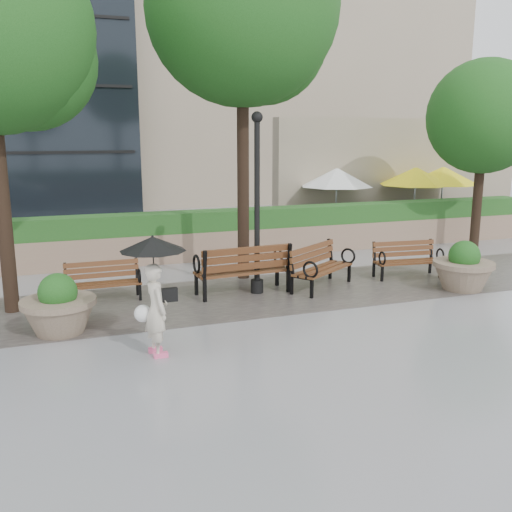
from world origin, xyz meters
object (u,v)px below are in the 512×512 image
object	(u,v)px
bench_2	(243,279)
planter_left	(59,310)
bench_1	(103,290)
bench_4	(407,267)
lamppost	(257,216)
pedestrian	(155,284)
planter_right	(463,271)
bench_3	(321,276)

from	to	relation	value
bench_2	planter_left	bearing A→B (deg)	15.07
bench_2	bench_1	bearing A→B (deg)	-12.68
bench_4	planter_left	size ratio (longest dim) A/B	1.30
lamppost	pedestrian	bearing A→B (deg)	-133.88
bench_1	pedestrian	xyz separation A→B (m)	(0.53, -3.31, 0.91)
bench_4	pedestrian	world-z (taller)	pedestrian
bench_4	lamppost	distance (m)	4.18
lamppost	planter_left	bearing A→B (deg)	-162.86
bench_1	bench_2	xyz separation A→B (m)	(2.93, -0.45, 0.08)
pedestrian	planter_right	bearing A→B (deg)	-87.35
bench_3	planter_left	world-z (taller)	planter_left
planter_left	planter_right	bearing A→B (deg)	-0.19
bench_2	planter_right	size ratio (longest dim) A/B	1.57
bench_3	planter_right	world-z (taller)	planter_right
bench_1	planter_left	size ratio (longest dim) A/B	1.19
bench_2	bench_4	world-z (taller)	bench_2
planter_left	pedestrian	bearing A→B (deg)	-47.25
bench_2	planter_left	xyz separation A→B (m)	(-3.83, -1.31, 0.10)
bench_2	lamppost	bearing A→B (deg)	169.59
planter_left	lamppost	size ratio (longest dim) A/B	0.33
bench_3	pedestrian	bearing A→B (deg)	178.74
bench_4	pedestrian	size ratio (longest dim) A/B	0.89
planter_left	bench_4	bearing A→B (deg)	9.52
bench_4	bench_3	bearing A→B (deg)	-169.87
planter_right	bench_3	bearing A→B (deg)	157.86
bench_1	bench_4	bearing A→B (deg)	-3.11
bench_1	planter_right	xyz separation A→B (m)	(7.69, -1.80, 0.19)
bench_1	planter_right	world-z (taller)	planter_right
planter_left	lamppost	xyz separation A→B (m)	(4.15, 1.28, 1.29)
bench_2	bench_3	size ratio (longest dim) A/B	1.11
planter_left	pedestrian	distance (m)	2.23
bench_1	bench_2	size ratio (longest dim) A/B	0.73
bench_1	planter_left	bearing A→B (deg)	-116.86
bench_2	bench_3	bearing A→B (deg)	171.45
bench_1	bench_2	distance (m)	2.96
pedestrian	planter_left	bearing A→B (deg)	33.45
planter_right	lamppost	xyz separation A→B (m)	(-4.45, 1.31, 1.27)
bench_3	bench_4	xyz separation A→B (m)	(2.41, 0.19, -0.03)
bench_2	pedestrian	world-z (taller)	pedestrian
bench_1	lamppost	size ratio (longest dim) A/B	0.40
bench_3	lamppost	distance (m)	2.08
planter_right	lamppost	size ratio (longest dim) A/B	0.34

